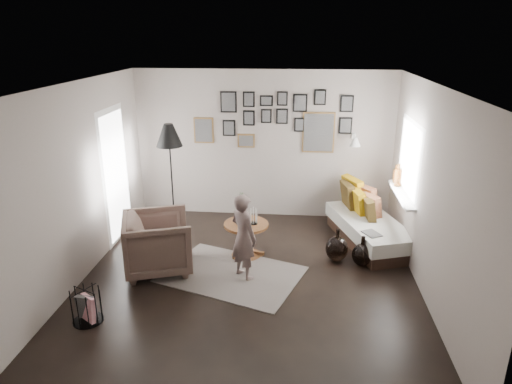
# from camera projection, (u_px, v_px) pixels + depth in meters

# --- Properties ---
(ground) EXTENTS (4.80, 4.80, 0.00)m
(ground) POSITION_uv_depth(u_px,v_px,m) (249.00, 280.00, 6.18)
(ground) COLOR black
(ground) RESTS_ON ground
(wall_back) EXTENTS (4.50, 0.00, 4.50)m
(wall_back) POSITION_uv_depth(u_px,v_px,m) (263.00, 145.00, 8.00)
(wall_back) COLOR gray
(wall_back) RESTS_ON ground
(wall_front) EXTENTS (4.50, 0.00, 4.50)m
(wall_front) POSITION_uv_depth(u_px,v_px,m) (214.00, 292.00, 3.50)
(wall_front) COLOR gray
(wall_front) RESTS_ON ground
(wall_left) EXTENTS (0.00, 4.80, 4.80)m
(wall_left) POSITION_uv_depth(u_px,v_px,m) (77.00, 185.00, 5.95)
(wall_left) COLOR gray
(wall_left) RESTS_ON ground
(wall_right) EXTENTS (0.00, 4.80, 4.80)m
(wall_right) POSITION_uv_depth(u_px,v_px,m) (432.00, 196.00, 5.55)
(wall_right) COLOR gray
(wall_right) RESTS_ON ground
(ceiling) EXTENTS (4.80, 4.80, 0.00)m
(ceiling) POSITION_uv_depth(u_px,v_px,m) (248.00, 85.00, 5.32)
(ceiling) COLOR white
(ceiling) RESTS_ON wall_back
(door_left) EXTENTS (0.00, 2.14, 2.14)m
(door_left) POSITION_uv_depth(u_px,v_px,m) (116.00, 176.00, 7.16)
(door_left) COLOR white
(door_left) RESTS_ON wall_left
(window_right) EXTENTS (0.15, 1.32, 1.30)m
(window_right) POSITION_uv_depth(u_px,v_px,m) (400.00, 188.00, 6.94)
(window_right) COLOR white
(window_right) RESTS_ON wall_right
(gallery_wall) EXTENTS (2.74, 0.03, 1.08)m
(gallery_wall) POSITION_uv_depth(u_px,v_px,m) (280.00, 121.00, 7.81)
(gallery_wall) COLOR brown
(gallery_wall) RESTS_ON wall_back
(wall_sconce) EXTENTS (0.18, 0.36, 0.16)m
(wall_sconce) POSITION_uv_depth(u_px,v_px,m) (355.00, 142.00, 7.56)
(wall_sconce) COLOR white
(wall_sconce) RESTS_ON wall_back
(rug) EXTENTS (2.14, 1.81, 0.01)m
(rug) POSITION_uv_depth(u_px,v_px,m) (232.00, 274.00, 6.33)
(rug) COLOR #B6AAA0
(rug) RESTS_ON ground
(pedestal_table) EXTENTS (0.66, 0.66, 0.52)m
(pedestal_table) POSITION_uv_depth(u_px,v_px,m) (246.00, 241.00, 6.81)
(pedestal_table) COLOR brown
(pedestal_table) RESTS_ON ground
(vase) EXTENTS (0.19, 0.19, 0.47)m
(vase) POSITION_uv_depth(u_px,v_px,m) (241.00, 214.00, 6.69)
(vase) COLOR black
(vase) RESTS_ON pedestal_table
(candles) EXTENTS (0.11, 0.11, 0.25)m
(candles) POSITION_uv_depth(u_px,v_px,m) (254.00, 216.00, 6.66)
(candles) COLOR black
(candles) RESTS_ON pedestal_table
(daybed) EXTENTS (1.29, 1.93, 0.88)m
(daybed) POSITION_uv_depth(u_px,v_px,m) (369.00, 224.00, 7.27)
(daybed) COLOR black
(daybed) RESTS_ON ground
(magazine_on_daybed) EXTENTS (0.30, 0.33, 0.01)m
(magazine_on_daybed) POSITION_uv_depth(u_px,v_px,m) (372.00, 233.00, 6.64)
(magazine_on_daybed) COLOR black
(magazine_on_daybed) RESTS_ON daybed
(armchair) EXTENTS (1.14, 1.13, 0.83)m
(armchair) POSITION_uv_depth(u_px,v_px,m) (158.00, 243.00, 6.34)
(armchair) COLOR brown
(armchair) RESTS_ON ground
(armchair_cushion) EXTENTS (0.47, 0.48, 0.17)m
(armchair_cushion) POSITION_uv_depth(u_px,v_px,m) (161.00, 237.00, 6.36)
(armchair_cushion) COLOR silver
(armchair_cushion) RESTS_ON armchair
(floor_lamp) EXTENTS (0.42, 0.42, 1.81)m
(floor_lamp) POSITION_uv_depth(u_px,v_px,m) (169.00, 139.00, 7.28)
(floor_lamp) COLOR black
(floor_lamp) RESTS_ON ground
(magazine_basket) EXTENTS (0.44, 0.44, 0.41)m
(magazine_basket) POSITION_uv_depth(u_px,v_px,m) (86.00, 306.00, 5.25)
(magazine_basket) COLOR black
(magazine_basket) RESTS_ON ground
(demijohn_large) EXTENTS (0.33, 0.33, 0.50)m
(demijohn_large) POSITION_uv_depth(u_px,v_px,m) (337.00, 248.00, 6.67)
(demijohn_large) COLOR black
(demijohn_large) RESTS_ON ground
(demijohn_small) EXTENTS (0.29, 0.29, 0.45)m
(demijohn_small) POSITION_uv_depth(u_px,v_px,m) (362.00, 255.00, 6.53)
(demijohn_small) COLOR black
(demijohn_small) RESTS_ON ground
(child) EXTENTS (0.52, 0.51, 1.21)m
(child) POSITION_uv_depth(u_px,v_px,m) (243.00, 237.00, 6.09)
(child) COLOR #6D5956
(child) RESTS_ON ground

